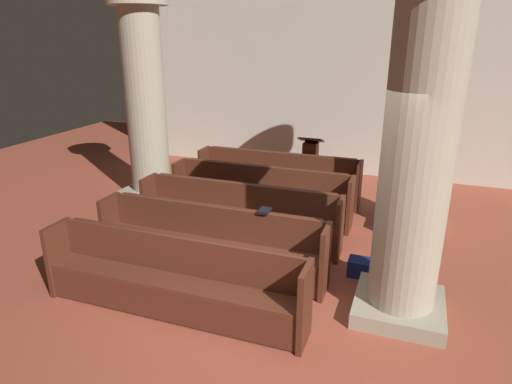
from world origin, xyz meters
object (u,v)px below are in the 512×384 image
pillar_far_side (145,95)px  kneeler_box_navy (361,267)px  pew_row_1 (260,192)px  pillar_aisle_rear (419,145)px  pillar_aisle_side (422,107)px  hymn_book (265,211)px  pew_row_4 (172,276)px  pew_row_0 (278,176)px  lectern (310,166)px  pew_row_2 (238,213)px  pew_row_3 (210,240)px

pillar_far_side → kneeler_box_navy: bearing=-22.1°
pillar_far_side → kneeler_box_navy: size_ratio=11.58×
pew_row_1 → pillar_aisle_rear: pillar_aisle_rear is taller
pillar_aisle_side → hymn_book: bearing=-126.1°
pew_row_1 → hymn_book: 1.97m
pillar_aisle_side → hymn_book: (-1.72, -2.36, -1.06)m
pew_row_1 → hymn_book: bearing=-69.0°
pew_row_1 → pillar_far_side: bearing=172.1°
pew_row_4 → kneeler_box_navy: size_ratio=9.55×
pillar_far_side → kneeler_box_navy: 4.95m
pillar_far_side → pew_row_0: bearing=15.7°
pew_row_1 → lectern: bearing=77.4°
pillar_far_side → pew_row_2: bearing=-29.1°
pew_row_0 → pew_row_1: (0.00, -0.99, 0.00)m
pew_row_1 → pew_row_2: size_ratio=1.00×
hymn_book → pew_row_2: bearing=130.5°
pew_row_2 → kneeler_box_navy: bearing=-12.2°
pillar_aisle_side → hymn_book: pillar_aisle_side is taller
pillar_aisle_rear → pew_row_2: bearing=155.0°
pew_row_1 → kneeler_box_navy: (1.89, -1.40, -0.36)m
pew_row_1 → pew_row_3: size_ratio=1.00×
pillar_aisle_side → pew_row_2: bearing=-147.1°
pew_row_2 → pew_row_3: bearing=-90.0°
pew_row_1 → hymn_book: (0.69, -1.79, 0.43)m
pillar_aisle_rear → pillar_aisle_side: bearing=90.0°
pew_row_0 → kneeler_box_navy: 3.07m
pew_row_3 → pillar_aisle_side: 3.81m
pew_row_0 → pillar_aisle_rear: bearing=-52.1°
pew_row_1 → pillar_aisle_side: (2.41, 0.57, 1.49)m
pew_row_0 → lectern: lectern is taller
hymn_book → pillar_aisle_side: bearing=53.9°
pew_row_4 → pillar_aisle_rear: (2.41, 0.85, 1.49)m
pew_row_4 → pillar_far_side: bearing=125.6°
pillar_far_side → lectern: size_ratio=3.49×
pew_row_3 → hymn_book: hymn_book is taller
pew_row_0 → kneeler_box_navy: size_ratio=9.55×
pew_row_0 → pillar_far_side: (-2.36, -0.66, 1.49)m
pillar_far_side → pillar_aisle_rear: 5.36m
pew_row_4 → pillar_far_side: size_ratio=0.82×
pillar_aisle_side → pillar_aisle_rear: 2.68m
pew_row_3 → pew_row_2: bearing=90.0°
pew_row_3 → pillar_far_side: size_ratio=0.82×
pew_row_3 → pillar_aisle_side: bearing=46.6°
pillar_far_side → lectern: pillar_far_side is taller
pew_row_1 → pillar_aisle_side: bearing=13.3°
pew_row_3 → pew_row_0: bearing=90.0°
pillar_aisle_rear → pillar_far_side: bearing=152.9°
hymn_book → pew_row_4: bearing=-120.3°
pillar_aisle_rear → pew_row_4: bearing=-160.5°
pew_row_1 → pew_row_2: 0.99m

